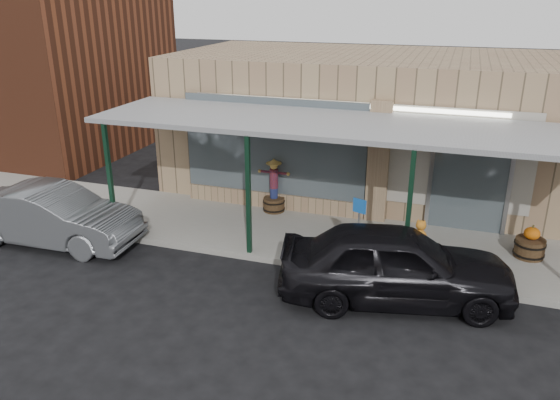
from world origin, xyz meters
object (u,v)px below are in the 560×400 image
(barrel_pumpkin, at_px, (530,246))
(parked_sedan, at_px, (396,264))
(handicap_sign, at_px, (359,222))
(barrel_scarecrow, at_px, (274,194))
(car_grey, at_px, (53,216))

(barrel_pumpkin, distance_m, parked_sedan, 3.84)
(barrel_pumpkin, relative_size, handicap_sign, 0.51)
(barrel_scarecrow, height_order, barrel_pumpkin, barrel_scarecrow)
(barrel_scarecrow, xyz_separation_m, parked_sedan, (3.80, -3.45, 0.13))
(barrel_scarecrow, height_order, parked_sedan, barrel_scarecrow)
(barrel_scarecrow, bearing_deg, car_grey, -147.46)
(barrel_scarecrow, bearing_deg, handicap_sign, -44.08)
(barrel_scarecrow, distance_m, car_grey, 5.77)
(barrel_scarecrow, bearing_deg, parked_sedan, -45.94)
(car_grey, bearing_deg, parked_sedan, -92.41)
(parked_sedan, distance_m, car_grey, 8.45)
(handicap_sign, bearing_deg, barrel_pumpkin, 43.22)
(barrel_scarecrow, xyz_separation_m, car_grey, (-4.65, -3.41, 0.06))
(parked_sedan, xyz_separation_m, car_grey, (-8.45, 0.04, -0.08))
(barrel_scarecrow, distance_m, parked_sedan, 5.13)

